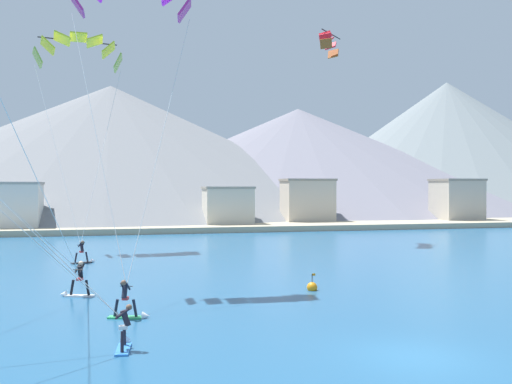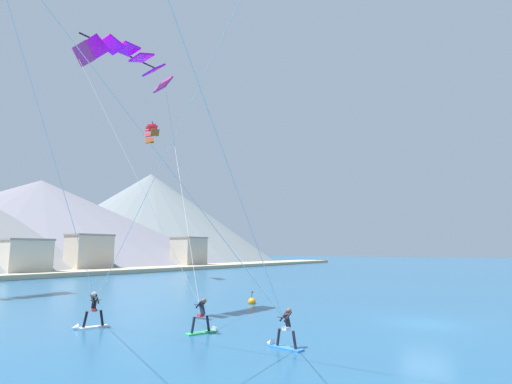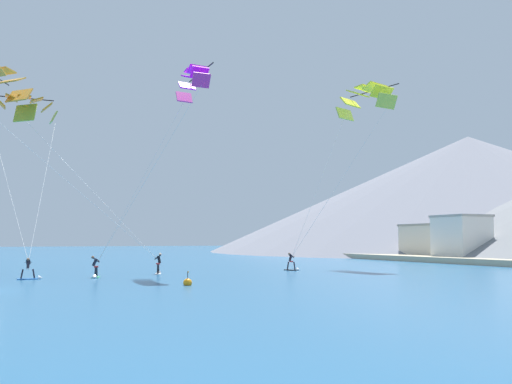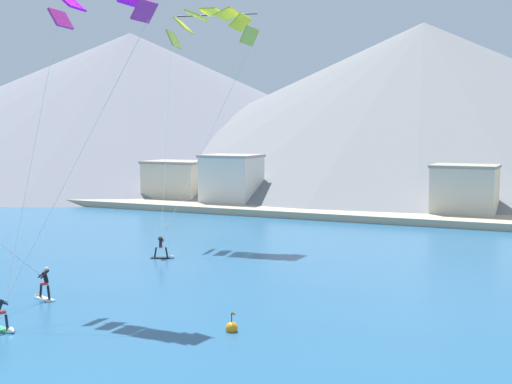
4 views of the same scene
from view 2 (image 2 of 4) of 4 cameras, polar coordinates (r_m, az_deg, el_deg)
The scene contains 12 objects.
ground_plane at distance 24.10m, azimuth 22.83°, elevation -16.90°, with size 400.00×400.00×0.00m, color #23567F.
kitesurfer_near_lead at distance 19.92m, azimuth -7.30°, elevation -17.94°, with size 1.78×0.87×1.72m.
kitesurfer_mid_center at distance 22.54m, azimuth -22.69°, elevation -16.07°, with size 1.78×0.93×1.84m.
kitesurfer_far_left at distance 17.03m, azimuth 3.72°, elevation -19.92°, with size 0.58×1.77×1.63m.
parafoil_kite_near_lead at distance 28.17m, azimuth -17.95°, elevation 17.54°, with size 6.50×8.06×15.52m.
parafoil_kite_distant_high_outer at distance 56.83m, azimuth -14.75°, elevation 8.40°, with size 3.46×4.73×2.01m.
race_marker_buoy at distance 29.93m, azimuth -0.59°, elevation -15.40°, with size 0.56×0.56×1.02m.
shore_building_harbour_front at distance 67.56m, azimuth -30.16°, elevation -8.10°, with size 6.34×4.93×5.49m.
shore_building_promenade_mid at distance 75.59m, azimuth -22.75°, elevation -8.06°, with size 7.01×4.88×6.56m.
shore_building_old_town at distance 88.34m, azimuth -9.61°, elevation -8.50°, with size 6.22×5.74×6.61m.
mountain_peak_west_ridge at distance 146.26m, azimuth -14.96°, elevation -3.45°, with size 88.25×88.25×30.84m.
mountain_peak_central_summit at distance 126.60m, azimuth -28.66°, elevation -3.72°, with size 106.80×106.80×23.31m.
Camera 2 is at (-23.08, -5.74, 3.88)m, focal length 28.00 mm.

